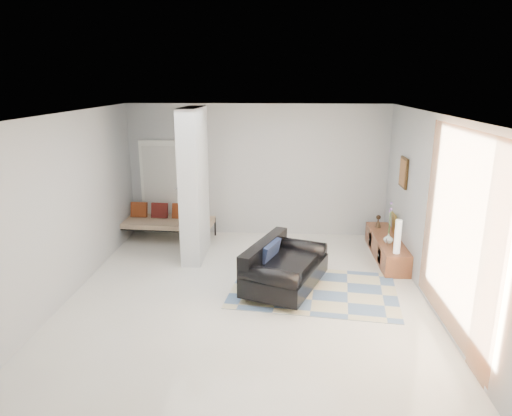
{
  "coord_description": "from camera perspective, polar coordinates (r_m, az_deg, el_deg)",
  "views": [
    {
      "loc": [
        0.51,
        -6.55,
        3.26
      ],
      "look_at": [
        0.1,
        0.6,
        1.25
      ],
      "focal_mm": 32.0,
      "sensor_mm": 36.0,
      "label": 1
    }
  ],
  "objects": [
    {
      "name": "floor",
      "position": [
        7.33,
        -1.09,
        -10.72
      ],
      "size": [
        6.0,
        6.0,
        0.0
      ],
      "primitive_type": "plane",
      "color": "silver",
      "rests_on": "ground"
    },
    {
      "name": "ceiling",
      "position": [
        6.58,
        -1.22,
        11.68
      ],
      "size": [
        6.0,
        6.0,
        0.0
      ],
      "primitive_type": "plane",
      "rotation": [
        3.14,
        0.0,
        0.0
      ],
      "color": "white",
      "rests_on": "wall_back"
    },
    {
      "name": "wall_back",
      "position": [
        9.74,
        0.19,
        4.68
      ],
      "size": [
        6.0,
        0.0,
        6.0
      ],
      "primitive_type": "plane",
      "rotation": [
        1.57,
        0.0,
        0.0
      ],
      "color": "#B1B3B5",
      "rests_on": "ground"
    },
    {
      "name": "wall_front",
      "position": [
        4.04,
        -4.45,
        -11.79
      ],
      "size": [
        6.0,
        0.0,
        6.0
      ],
      "primitive_type": "plane",
      "rotation": [
        -1.57,
        0.0,
        0.0
      ],
      "color": "#B1B3B5",
      "rests_on": "ground"
    },
    {
      "name": "wall_left",
      "position": [
        7.54,
        -22.46,
        0.2
      ],
      "size": [
        0.0,
        6.0,
        6.0
      ],
      "primitive_type": "plane",
      "rotation": [
        1.57,
        0.0,
        1.57
      ],
      "color": "#B1B3B5",
      "rests_on": "ground"
    },
    {
      "name": "wall_right",
      "position": [
        7.16,
        21.35,
        -0.46
      ],
      "size": [
        0.0,
        6.0,
        6.0
      ],
      "primitive_type": "plane",
      "rotation": [
        1.57,
        0.0,
        -1.57
      ],
      "color": "#B1B3B5",
      "rests_on": "ground"
    },
    {
      "name": "partition_column",
      "position": [
        8.51,
        -7.74,
        2.92
      ],
      "size": [
        0.35,
        1.2,
        2.8
      ],
      "primitive_type": "cube",
      "color": "silver",
      "rests_on": "floor"
    },
    {
      "name": "hallway_door",
      "position": [
        10.11,
        -11.81,
        2.55
      ],
      "size": [
        0.85,
        0.06,
        2.04
      ],
      "primitive_type": "cube",
      "color": "white",
      "rests_on": "floor"
    },
    {
      "name": "curtain",
      "position": [
        6.09,
        23.91,
        -2.99
      ],
      "size": [
        0.0,
        2.55,
        2.55
      ],
      "primitive_type": "plane",
      "rotation": [
        1.57,
        0.0,
        1.57
      ],
      "color": "orange",
      "rests_on": "wall_right"
    },
    {
      "name": "wall_art",
      "position": [
        8.69,
        17.98,
        4.24
      ],
      "size": [
        0.04,
        0.45,
        0.55
      ],
      "primitive_type": "cube",
      "color": "#39240F",
      "rests_on": "wall_right"
    },
    {
      "name": "media_console",
      "position": [
        9.02,
        15.98,
        -4.74
      ],
      "size": [
        0.45,
        1.97,
        0.8
      ],
      "color": "brown",
      "rests_on": "floor"
    },
    {
      "name": "loveseat",
      "position": [
        7.4,
        3.26,
        -7.46
      ],
      "size": [
        1.46,
        1.85,
        0.76
      ],
      "rotation": [
        0.0,
        0.0,
        -0.36
      ],
      "color": "silver",
      "rests_on": "floor"
    },
    {
      "name": "daybed",
      "position": [
        9.77,
        -11.32,
        -1.6
      ],
      "size": [
        2.02,
        0.96,
        0.77
      ],
      "rotation": [
        0.0,
        0.0,
        -0.06
      ],
      "color": "black",
      "rests_on": "floor"
    },
    {
      "name": "area_rug",
      "position": [
        7.51,
        7.19,
        -10.12
      ],
      "size": [
        2.81,
        2.05,
        0.01
      ],
      "primitive_type": "cube",
      "rotation": [
        0.0,
        0.0,
        -0.12
      ],
      "color": "beige",
      "rests_on": "floor"
    },
    {
      "name": "cylinder_lamp",
      "position": [
        8.12,
        17.29,
        -3.45
      ],
      "size": [
        0.11,
        0.11,
        0.59
      ],
      "primitive_type": "cylinder",
      "color": "silver",
      "rests_on": "media_console"
    },
    {
      "name": "bronze_figurine",
      "position": [
        9.49,
        15.03,
        -1.61
      ],
      "size": [
        0.14,
        0.14,
        0.25
      ],
      "primitive_type": null,
      "rotation": [
        0.0,
        0.0,
        -0.15
      ],
      "color": "#322216",
      "rests_on": "media_console"
    },
    {
      "name": "vase",
      "position": [
        8.64,
        16.22,
        -3.66
      ],
      "size": [
        0.19,
        0.19,
        0.18
      ],
      "primitive_type": "imported",
      "rotation": [
        0.0,
        0.0,
        0.14
      ],
      "color": "white",
      "rests_on": "media_console"
    }
  ]
}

